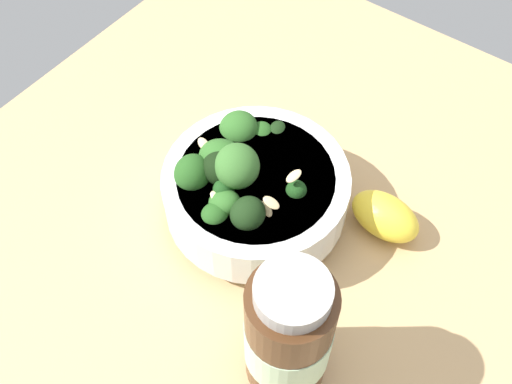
% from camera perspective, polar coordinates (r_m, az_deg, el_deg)
% --- Properties ---
extents(ground_plane, '(0.70, 0.70, 0.04)m').
position_cam_1_polar(ground_plane, '(0.73, 1.85, -0.01)').
color(ground_plane, tan).
extents(bowl_of_broccoli, '(0.20, 0.20, 0.11)m').
position_cam_1_polar(bowl_of_broccoli, '(0.65, -0.42, 0.44)').
color(bowl_of_broccoli, white).
rests_on(bowl_of_broccoli, ground_plane).
extents(lemon_wedge, '(0.05, 0.08, 0.05)m').
position_cam_1_polar(lemon_wedge, '(0.67, 11.82, -2.21)').
color(lemon_wedge, yellow).
rests_on(lemon_wedge, ground_plane).
extents(bottle_short, '(0.08, 0.08, 0.17)m').
position_cam_1_polar(bottle_short, '(0.54, 3.00, -13.02)').
color(bottle_short, '#472814').
rests_on(bottle_short, ground_plane).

